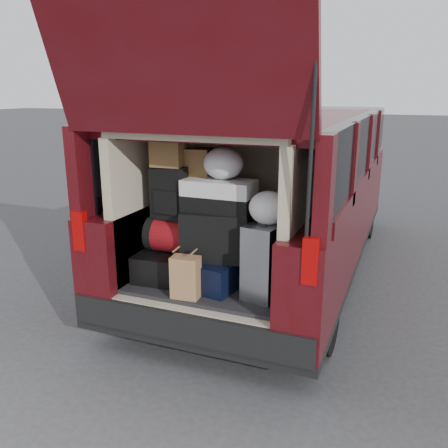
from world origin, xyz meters
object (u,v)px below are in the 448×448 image
(navy_hardshell, at_px, (216,271))
(backpack, at_px, (171,192))
(black_hardshell, at_px, (167,263))
(silver_roller, at_px, (266,260))
(kraft_bag, at_px, (186,277))
(black_soft_case, at_px, (217,235))
(red_duffel, at_px, (174,235))
(twotone_duffel, at_px, (219,195))

(navy_hardshell, distance_m, backpack, 0.71)
(navy_hardshell, relative_size, backpack, 1.22)
(black_hardshell, height_order, backpack, backpack)
(navy_hardshell, distance_m, silver_roller, 0.46)
(kraft_bag, distance_m, black_soft_case, 0.42)
(navy_hardshell, height_order, kraft_bag, kraft_bag)
(navy_hardshell, relative_size, red_duffel, 1.21)
(black_hardshell, relative_size, red_duffel, 1.31)
(navy_hardshell, height_order, black_soft_case, black_soft_case)
(navy_hardshell, bearing_deg, kraft_bag, -99.91)
(black_soft_case, bearing_deg, kraft_bag, -119.91)
(silver_roller, height_order, kraft_bag, silver_roller)
(silver_roller, bearing_deg, black_soft_case, -177.62)
(black_soft_case, height_order, twotone_duffel, twotone_duffel)
(black_hardshell, bearing_deg, red_duffel, -13.65)
(red_duffel, xyz_separation_m, backpack, (-0.03, 0.02, 0.34))
(silver_roller, bearing_deg, kraft_bag, -143.92)
(kraft_bag, bearing_deg, black_hardshell, 130.15)
(black_hardshell, bearing_deg, twotone_duffel, -2.05)
(black_hardshell, relative_size, black_soft_case, 1.07)
(black_soft_case, height_order, backpack, backpack)
(backpack, bearing_deg, red_duffel, -32.91)
(kraft_bag, bearing_deg, red_duffel, 124.02)
(silver_roller, xyz_separation_m, kraft_bag, (-0.53, -0.25, -0.12))
(black_hardshell, relative_size, kraft_bag, 1.75)
(kraft_bag, distance_m, red_duffel, 0.45)
(red_duffel, bearing_deg, twotone_duffel, 4.09)
(black_hardshell, height_order, silver_roller, silver_roller)
(navy_hardshell, height_order, twotone_duffel, twotone_duffel)
(navy_hardshell, distance_m, twotone_duffel, 0.60)
(black_soft_case, bearing_deg, backpack, 167.47)
(navy_hardshell, bearing_deg, black_soft_case, 60.73)
(kraft_bag, xyz_separation_m, red_duffel, (-0.25, 0.31, 0.20))
(black_hardshell, height_order, black_soft_case, black_soft_case)
(navy_hardshell, distance_m, black_soft_case, 0.30)
(kraft_bag, bearing_deg, black_soft_case, 64.62)
(red_duffel, distance_m, twotone_duffel, 0.52)
(silver_roller, bearing_deg, black_hardshell, -174.27)
(black_soft_case, xyz_separation_m, backpack, (-0.40, 0.02, 0.30))
(backpack, bearing_deg, black_hardshell, -164.82)
(silver_roller, relative_size, backpack, 1.34)
(silver_roller, distance_m, black_soft_case, 0.44)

